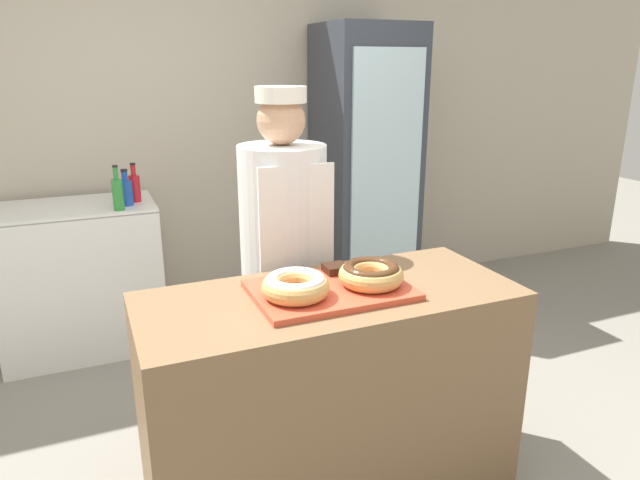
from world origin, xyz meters
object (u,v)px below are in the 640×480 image
object	(u,v)px
brownie_back_right	(336,268)
beverage_fridge	(365,171)
donut_chocolate_glaze	(371,273)
baker_person	(284,259)
bottle_green	(118,193)
chest_freezer	(81,278)
brownie_back_left	(297,274)
bottle_blue	(126,192)
bottle_red	(135,187)
donut_light_glaze	(296,285)
serving_tray	(330,290)

from	to	relation	value
brownie_back_right	beverage_fridge	bearing A→B (deg)	59.33
donut_chocolate_glaze	baker_person	size ratio (longest dim) A/B	0.15
beverage_fridge	bottle_green	world-z (taller)	beverage_fridge
donut_chocolate_glaze	chest_freezer	distance (m)	2.14
brownie_back_right	baker_person	distance (m)	0.44
brownie_back_right	beverage_fridge	world-z (taller)	beverage_fridge
brownie_back_left	bottle_blue	size ratio (longest dim) A/B	0.41
baker_person	beverage_fridge	size ratio (longest dim) A/B	0.82
chest_freezer	bottle_green	world-z (taller)	bottle_green
brownie_back_right	bottle_blue	world-z (taller)	bottle_blue
bottle_red	brownie_back_left	bearing A→B (deg)	-74.35
donut_light_glaze	donut_chocolate_glaze	distance (m)	0.30
beverage_fridge	bottle_green	distance (m)	1.70
serving_tray	donut_chocolate_glaze	distance (m)	0.17
brownie_back_left	beverage_fridge	xyz separation A→B (m)	(1.13, 1.62, 0.05)
donut_light_glaze	bottle_green	world-z (taller)	bottle_green
donut_light_glaze	baker_person	xyz separation A→B (m)	(0.17, 0.60, -0.12)
donut_light_glaze	beverage_fridge	bearing A→B (deg)	56.32
donut_light_glaze	chest_freezer	size ratio (longest dim) A/B	0.27
chest_freezer	donut_chocolate_glaze	bearing A→B (deg)	-59.95
brownie_back_right	bottle_blue	size ratio (longest dim) A/B	0.41
beverage_fridge	bottle_green	bearing A→B (deg)	-172.77
baker_person	bottle_green	world-z (taller)	baker_person
serving_tray	donut_light_glaze	distance (m)	0.17
donut_chocolate_glaze	donut_light_glaze	bearing A→B (deg)	180.00
donut_light_glaze	donut_chocolate_glaze	xyz separation A→B (m)	(0.30, 0.00, 0.00)
baker_person	bottle_blue	bearing A→B (deg)	118.85
donut_light_glaze	bottle_blue	bearing A→B (deg)	104.43
beverage_fridge	bottle_green	xyz separation A→B (m)	(-1.68, -0.21, 0.03)
beverage_fridge	chest_freezer	bearing A→B (deg)	179.80
serving_tray	bottle_blue	distance (m)	1.75
beverage_fridge	brownie_back_left	bearing A→B (deg)	-124.79
bottle_blue	beverage_fridge	bearing A→B (deg)	3.84
bottle_green	donut_chocolate_glaze	bearing A→B (deg)	-63.50
bottle_green	donut_light_glaze	bearing A→B (deg)	-72.92
donut_chocolate_glaze	chest_freezer	size ratio (longest dim) A/B	0.27
bottle_green	bottle_red	distance (m)	0.21
serving_tray	brownie_back_left	size ratio (longest dim) A/B	6.53
brownie_back_left	brownie_back_right	distance (m)	0.17
baker_person	bottle_green	bearing A→B (deg)	123.51
serving_tray	bottle_red	distance (m)	1.81
beverage_fridge	bottle_blue	size ratio (longest dim) A/B	9.22
bottle_green	baker_person	bearing A→B (deg)	-56.49
baker_person	bottle_red	bearing A→B (deg)	114.97
donut_light_glaze	brownie_back_right	size ratio (longest dim) A/B	2.77
brownie_back_left	brownie_back_right	world-z (taller)	same
donut_light_glaze	donut_chocolate_glaze	bearing A→B (deg)	0.00
brownie_back_right	baker_person	xyz separation A→B (m)	(-0.07, 0.43, -0.09)
serving_tray	donut_light_glaze	world-z (taller)	donut_light_glaze
serving_tray	brownie_back_left	bearing A→B (deg)	121.22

